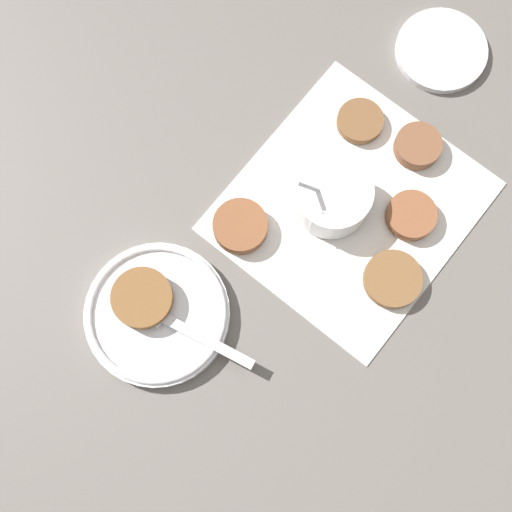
% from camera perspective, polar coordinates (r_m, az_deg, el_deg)
% --- Properties ---
extents(ground_plane, '(4.00, 4.00, 0.00)m').
position_cam_1_polar(ground_plane, '(0.90, 7.47, 3.16)').
color(ground_plane, '#605B56').
extents(napkin, '(0.31, 0.29, 0.00)m').
position_cam_1_polar(napkin, '(0.90, 7.55, 4.00)').
color(napkin, silver).
rests_on(napkin, ground_plane).
extents(sauce_bowl, '(0.10, 0.10, 0.09)m').
position_cam_1_polar(sauce_bowl, '(0.88, 6.26, 4.92)').
color(sauce_bowl, silver).
rests_on(sauce_bowl, napkin).
extents(fritter_0, '(0.07, 0.07, 0.01)m').
position_cam_1_polar(fritter_0, '(0.88, 10.89, -1.83)').
color(fritter_0, brown).
rests_on(fritter_0, napkin).
extents(fritter_1, '(0.06, 0.06, 0.02)m').
position_cam_1_polar(fritter_1, '(0.90, 12.31, 3.19)').
color(fritter_1, brown).
rests_on(fritter_1, napkin).
extents(fritter_2, '(0.07, 0.07, 0.02)m').
position_cam_1_polar(fritter_2, '(0.87, -1.26, 2.39)').
color(fritter_2, brown).
rests_on(fritter_2, napkin).
extents(fritter_3, '(0.06, 0.06, 0.01)m').
position_cam_1_polar(fritter_3, '(0.93, 8.33, 10.63)').
color(fritter_3, brown).
rests_on(fritter_3, napkin).
extents(fritter_4, '(0.06, 0.06, 0.02)m').
position_cam_1_polar(fritter_4, '(0.93, 12.81, 8.59)').
color(fritter_4, brown).
rests_on(fritter_4, napkin).
extents(serving_plate, '(0.17, 0.17, 0.02)m').
position_cam_1_polar(serving_plate, '(0.86, -7.92, -4.62)').
color(serving_plate, silver).
rests_on(serving_plate, ground_plane).
extents(fritter_on_plate, '(0.07, 0.07, 0.02)m').
position_cam_1_polar(fritter_on_plate, '(0.85, -9.10, -3.34)').
color(fritter_on_plate, brown).
rests_on(fritter_on_plate, serving_plate).
extents(fork, '(0.05, 0.19, 0.00)m').
position_cam_1_polar(fork, '(0.84, -7.31, -4.96)').
color(fork, silver).
rests_on(fork, serving_plate).
extents(extra_saucer, '(0.12, 0.12, 0.01)m').
position_cam_1_polar(extra_saucer, '(1.00, 14.60, 15.62)').
color(extra_saucer, silver).
rests_on(extra_saucer, ground_plane).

